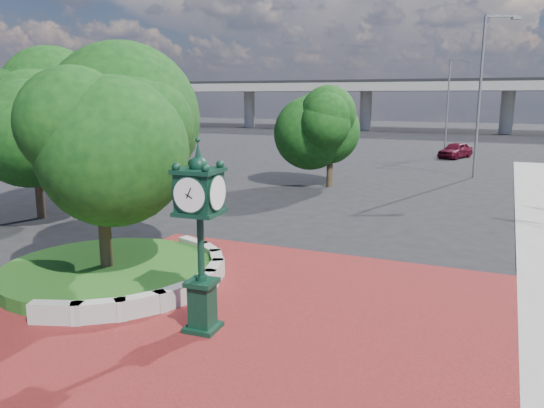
{
  "coord_description": "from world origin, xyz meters",
  "views": [
    {
      "loc": [
        5.43,
        -11.58,
        5.28
      ],
      "look_at": [
        -0.38,
        1.5,
        2.34
      ],
      "focal_mm": 35.0,
      "sensor_mm": 36.0,
      "label": 1
    }
  ],
  "objects_px": {
    "post_clock": "(200,230)",
    "street_lamp_far": "(450,100)",
    "parked_car": "(455,150)",
    "street_lamp_near": "(484,85)"
  },
  "relations": [
    {
      "from": "street_lamp_far",
      "to": "parked_car",
      "type": "bearing_deg",
      "value": -70.27
    },
    {
      "from": "parked_car",
      "to": "street_lamp_near",
      "type": "bearing_deg",
      "value": -56.75
    },
    {
      "from": "post_clock",
      "to": "street_lamp_far",
      "type": "xyz_separation_m",
      "value": [
        1.02,
        40.8,
        2.53
      ]
    },
    {
      "from": "post_clock",
      "to": "parked_car",
      "type": "xyz_separation_m",
      "value": [
        1.99,
        38.11,
        -1.7
      ]
    },
    {
      "from": "post_clock",
      "to": "street_lamp_far",
      "type": "distance_m",
      "value": 40.89
    },
    {
      "from": "parked_car",
      "to": "street_lamp_far",
      "type": "xyz_separation_m",
      "value": [
        -0.97,
        2.69,
        4.23
      ]
    },
    {
      "from": "post_clock",
      "to": "parked_car",
      "type": "relative_size",
      "value": 1.09
    },
    {
      "from": "post_clock",
      "to": "street_lamp_near",
      "type": "xyz_separation_m",
      "value": [
        4.36,
        27.19,
        3.56
      ]
    },
    {
      "from": "parked_car",
      "to": "street_lamp_far",
      "type": "relative_size",
      "value": 0.48
    },
    {
      "from": "post_clock",
      "to": "parked_car",
      "type": "bearing_deg",
      "value": 87.02
    }
  ]
}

